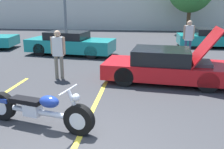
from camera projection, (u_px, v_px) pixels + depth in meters
parking_stripe_middle at (89, 118)px, 5.84m from camera, size 0.12×5.77×0.01m
far_building at (133, 6)px, 25.98m from camera, size 32.00×4.20×4.40m
motorcycle at (38, 110)px, 5.37m from camera, size 2.58×0.93×0.96m
show_car_hood_open at (166, 66)px, 8.40m from camera, size 4.29×2.18×1.87m
parked_car_mid_right_row at (214, 38)px, 15.21m from camera, size 4.34×1.86×1.12m
parked_car_mid_left_row at (70, 43)px, 12.96m from camera, size 4.65×2.28×1.19m
spectator_by_show_car at (58, 51)px, 8.62m from camera, size 0.52×0.23×1.71m
spectator_far_lot at (189, 36)px, 11.82m from camera, size 0.52×0.24×1.83m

